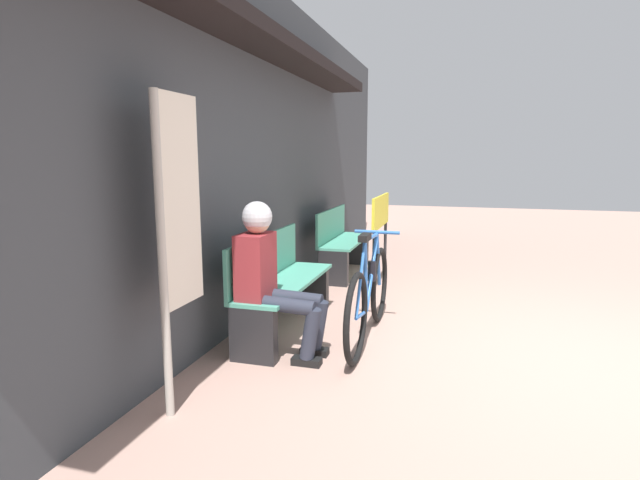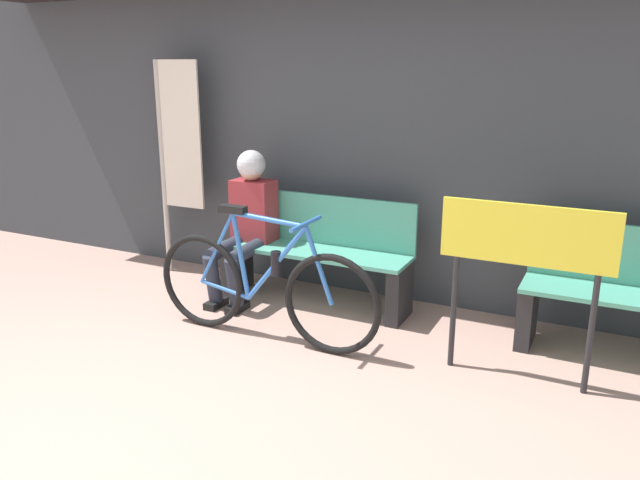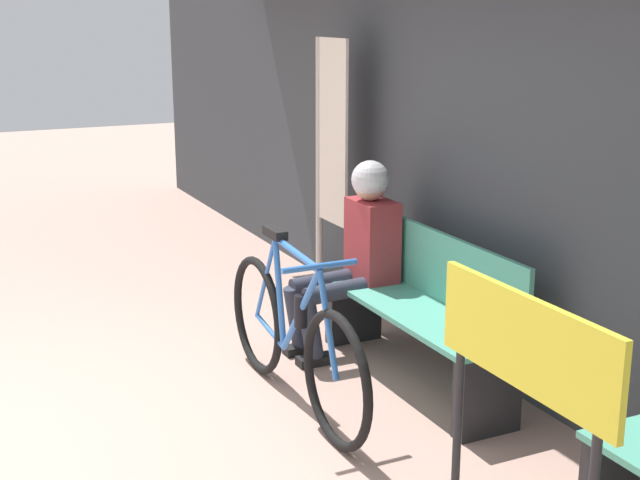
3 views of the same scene
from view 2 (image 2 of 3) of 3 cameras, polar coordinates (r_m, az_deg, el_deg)
The scene contains 8 objects.
ground_plane at distance 3.46m, azimuth -20.91°, elevation -17.92°, with size 24.00×24.00×0.00m, color tan.
storefront_wall at distance 5.16m, azimuth 0.59°, elevation 13.64°, with size 12.00×0.56×3.20m.
park_bench_near at distance 4.95m, azimuth -0.35°, elevation -1.36°, with size 1.55×0.42×0.86m.
bicycle at distance 4.30m, azimuth -5.19°, elevation -4.37°, with size 1.73×0.40×0.93m.
person_seated at distance 5.04m, azimuth -6.72°, elevation 2.27°, with size 0.34×0.66×1.20m.
park_bench_far at distance 4.48m, azimuth 26.70°, elevation -5.15°, with size 1.36×0.42×0.86m.
banner_pole at distance 5.65m, azimuth -13.07°, elevation 8.32°, with size 0.45×0.05×1.89m.
signboard at distance 3.80m, azimuth 18.31°, elevation -0.77°, with size 0.99×0.04×1.09m.
Camera 2 is at (2.23, -1.87, 1.86)m, focal length 35.00 mm.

